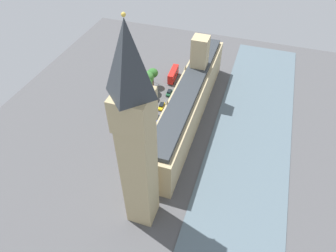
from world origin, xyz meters
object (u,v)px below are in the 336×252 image
at_px(car_black_trailing, 130,159).
at_px(plane_tree_slot_11, 134,95).
at_px(car_blue_by_river_gate, 158,119).
at_px(street_lamp_slot_12, 131,109).
at_px(street_lamp_slot_13, 153,74).
at_px(parliament_building, 189,100).
at_px(double_decker_bus_kerbside, 141,131).
at_px(clock_tower, 136,139).
at_px(plane_tree_slot_10, 153,73).
at_px(pedestrian_near_tower, 163,126).
at_px(plane_tree_midblock, 145,84).
at_px(plane_tree_far_end, 147,78).
at_px(pedestrian_corner, 192,71).
at_px(car_dark_green_under_trees, 169,92).
at_px(car_yellow_cab_opposite_hall, 162,106).
at_px(double_decker_bus_leading, 173,74).

bearing_deg(car_black_trailing, plane_tree_slot_11, -69.75).
bearing_deg(car_blue_by_river_gate, street_lamp_slot_12, 12.24).
xyz_separation_m(car_black_trailing, street_lamp_slot_13, (8.49, -45.91, 3.34)).
relative_size(parliament_building, double_decker_bus_kerbside, 7.07).
distance_m(clock_tower, plane_tree_slot_10, 67.56).
relative_size(pedestrian_near_tower, plane_tree_midblock, 0.18).
relative_size(car_blue_by_river_gate, car_black_trailing, 0.98).
bearing_deg(plane_tree_far_end, pedestrian_corner, -124.58).
relative_size(clock_tower, car_dark_green_under_trees, 13.28).
bearing_deg(car_blue_by_river_gate, car_dark_green_under_trees, -83.68).
xyz_separation_m(clock_tower, car_black_trailing, (11.71, -16.84, -30.06)).
distance_m(double_decker_bus_kerbside, car_black_trailing, 12.51).
xyz_separation_m(car_yellow_cab_opposite_hall, pedestrian_near_tower, (-4.36, 11.04, -0.14)).
relative_size(car_yellow_cab_opposite_hall, street_lamp_slot_13, 0.81).
relative_size(car_blue_by_river_gate, plane_tree_slot_11, 0.39).
xyz_separation_m(car_yellow_cab_opposite_hall, plane_tree_slot_11, (9.70, 4.67, 6.83)).
bearing_deg(double_decker_bus_kerbside, plane_tree_far_end, 105.13).
bearing_deg(street_lamp_slot_13, plane_tree_slot_10, 107.29).
bearing_deg(plane_tree_slot_10, double_decker_bus_leading, -130.98).
height_order(clock_tower, car_blue_by_river_gate, clock_tower).
xyz_separation_m(car_black_trailing, street_lamp_slot_12, (8.32, -20.54, 3.44)).
distance_m(plane_tree_slot_11, street_lamp_slot_13, 20.74).
height_order(plane_tree_midblock, plane_tree_slot_11, plane_tree_slot_11).
distance_m(double_decker_bus_leading, car_blue_by_river_gate, 28.75).
distance_m(car_dark_green_under_trees, double_decker_bus_kerbside, 27.40).
height_order(car_blue_by_river_gate, street_lamp_slot_13, street_lamp_slot_13).
xyz_separation_m(car_blue_by_river_gate, street_lamp_slot_13, (10.73, -23.48, 3.34)).
bearing_deg(plane_tree_far_end, plane_tree_midblock, 101.93).
bearing_deg(pedestrian_corner, plane_tree_far_end, 21.12).
distance_m(double_decker_bus_leading, double_decker_bus_kerbside, 38.60).
height_order(plane_tree_slot_10, street_lamp_slot_13, plane_tree_slot_10).
bearing_deg(car_blue_by_river_gate, car_black_trailing, 86.43).
xyz_separation_m(pedestrian_near_tower, plane_tree_far_end, (13.64, -19.17, 6.51)).
relative_size(car_dark_green_under_trees, pedestrian_corner, 2.68).
xyz_separation_m(parliament_building, street_lamp_slot_13, (21.14, -17.51, -4.03)).
xyz_separation_m(pedestrian_corner, plane_tree_slot_10, (13.46, 15.80, 5.90)).
xyz_separation_m(car_yellow_cab_opposite_hall, car_black_trailing, (0.84, 30.14, -0.00)).
height_order(car_dark_green_under_trees, pedestrian_corner, car_dark_green_under_trees).
height_order(car_dark_green_under_trees, car_yellow_cab_opposite_hall, same).
height_order(double_decker_bus_kerbside, plane_tree_far_end, plane_tree_far_end).
bearing_deg(car_black_trailing, double_decker_bus_leading, -87.95).
bearing_deg(plane_tree_slot_10, pedestrian_near_tower, 118.08).
relative_size(car_yellow_cab_opposite_hall, plane_tree_slot_10, 0.56).
height_order(pedestrian_corner, plane_tree_slot_11, plane_tree_slot_11).
relative_size(car_blue_by_river_gate, street_lamp_slot_12, 0.66).
distance_m(car_black_trailing, pedestrian_corner, 59.25).
bearing_deg(plane_tree_slot_10, parliament_building, 143.96).
bearing_deg(double_decker_bus_leading, clock_tower, -82.37).
bearing_deg(car_blue_by_river_gate, double_decker_bus_kerbside, 75.27).
xyz_separation_m(car_blue_by_river_gate, pedestrian_near_tower, (-2.96, 3.33, -0.13)).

